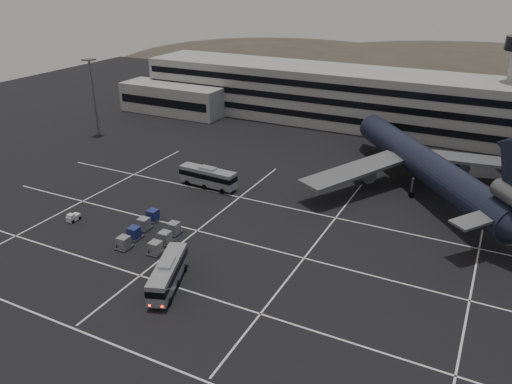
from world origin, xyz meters
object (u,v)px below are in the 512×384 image
trijet_main (427,166)px  bus_far (208,176)px  bus_near (168,273)px  tug_a (73,217)px  uld_cluster (150,232)px

trijet_main → bus_far: size_ratio=4.22×
bus_near → tug_a: 26.04m
tug_a → trijet_main: bearing=37.4°
bus_near → bus_far: (-12.34, 29.59, 0.12)m
bus_far → tug_a: size_ratio=5.37×
uld_cluster → trijet_main: bearing=46.5°
bus_near → trijet_main: bearing=42.2°
trijet_main → bus_near: trijet_main is taller
bus_near → bus_far: bearing=93.0°
tug_a → uld_cluster: (14.67, 1.17, 0.32)m
bus_near → uld_cluster: 13.67m
uld_cluster → bus_far: bearing=96.4°
bus_far → trijet_main: bearing=-63.7°
bus_far → tug_a: bus_far is taller
bus_near → bus_far: size_ratio=0.95×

